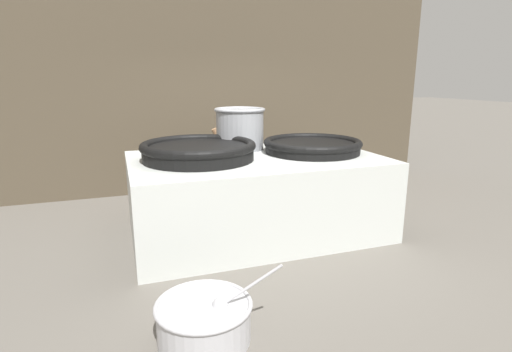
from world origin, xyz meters
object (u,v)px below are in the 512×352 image
(giant_wok_near, at_px, (199,150))
(prep_bowl_vegetables, at_px, (204,319))
(cook, at_px, (229,156))
(stock_pot, at_px, (240,128))
(giant_wok_far, at_px, (312,145))

(giant_wok_near, height_order, prep_bowl_vegetables, giant_wok_near)
(prep_bowl_vegetables, bearing_deg, cook, 71.16)
(stock_pot, bearing_deg, giant_wok_far, -34.42)
(giant_wok_far, relative_size, cook, 0.90)
(cook, height_order, prep_bowl_vegetables, cook)
(stock_pot, bearing_deg, giant_wok_near, -141.09)
(giant_wok_near, xyz_separation_m, prep_bowl_vegetables, (-0.40, -2.07, -0.96))
(giant_wok_near, height_order, stock_pot, stock_pot)
(stock_pot, bearing_deg, cook, 88.96)
(giant_wok_near, xyz_separation_m, stock_pot, (0.71, 0.57, 0.18))
(prep_bowl_vegetables, bearing_deg, giant_wok_far, 46.54)
(cook, distance_m, prep_bowl_vegetables, 3.53)
(cook, xyz_separation_m, prep_bowl_vegetables, (-1.12, -3.29, -0.61))
(stock_pot, distance_m, prep_bowl_vegetables, 3.09)
(giant_wok_far, bearing_deg, prep_bowl_vegetables, -133.46)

